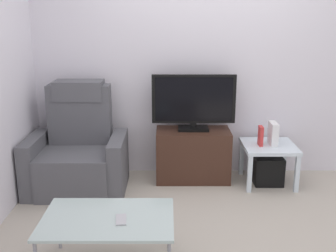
# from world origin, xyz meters

# --- Properties ---
(ground_plane) EXTENTS (6.40, 6.40, 0.00)m
(ground_plane) POSITION_xyz_m (0.00, 0.00, 0.00)
(ground_plane) COLOR #B2A899
(wall_back) EXTENTS (6.40, 0.06, 2.60)m
(wall_back) POSITION_xyz_m (0.00, 1.13, 1.30)
(wall_back) COLOR silver
(wall_back) RESTS_ON ground
(tv_stand) EXTENTS (0.78, 0.41, 0.55)m
(tv_stand) POSITION_xyz_m (-0.14, 0.86, 0.28)
(tv_stand) COLOR #3D2319
(tv_stand) RESTS_ON ground
(television) EXTENTS (0.87, 0.20, 0.59)m
(television) POSITION_xyz_m (-0.14, 0.88, 0.86)
(television) COLOR black
(television) RESTS_ON tv_stand
(recliner_armchair) EXTENTS (0.98, 0.78, 1.08)m
(recliner_armchair) POSITION_xyz_m (-1.33, 0.65, 0.37)
(recliner_armchair) COLOR #515156
(recliner_armchair) RESTS_ON ground
(side_table) EXTENTS (0.54, 0.54, 0.43)m
(side_table) POSITION_xyz_m (0.64, 0.76, 0.36)
(side_table) COLOR silver
(side_table) RESTS_ON ground
(subwoofer_box) EXTENTS (0.30, 0.30, 0.30)m
(subwoofer_box) POSITION_xyz_m (0.64, 0.76, 0.15)
(subwoofer_box) COLOR black
(subwoofer_box) RESTS_ON ground
(book_upright) EXTENTS (0.04, 0.11, 0.20)m
(book_upright) POSITION_xyz_m (0.54, 0.74, 0.53)
(book_upright) COLOR red
(book_upright) RESTS_ON side_table
(game_console) EXTENTS (0.07, 0.20, 0.24)m
(game_console) POSITION_xyz_m (0.68, 0.77, 0.54)
(game_console) COLOR white
(game_console) RESTS_ON side_table
(coffee_table) EXTENTS (0.90, 0.60, 0.41)m
(coffee_table) POSITION_xyz_m (-0.83, -0.77, 0.38)
(coffee_table) COLOR #B2C6C1
(coffee_table) RESTS_ON ground
(cell_phone) EXTENTS (0.09, 0.16, 0.01)m
(cell_phone) POSITION_xyz_m (-0.73, -0.81, 0.41)
(cell_phone) COLOR #B7B7BC
(cell_phone) RESTS_ON coffee_table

